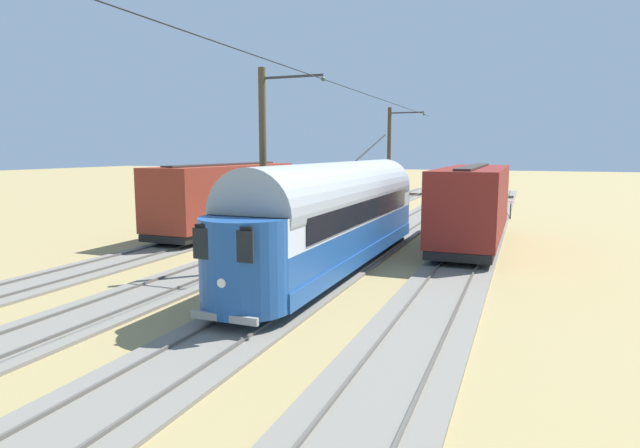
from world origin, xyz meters
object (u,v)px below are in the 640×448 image
object	(u,v)px
boxcar_far_siding	(226,196)
catenary_pole_mid_near	(265,168)
vintage_streetcar	(338,213)
coach_adjacent	(472,204)
spare_tie_stack	(194,221)
catenary_pole_foreground	(390,160)
switch_stand	(510,209)

from	to	relation	value
boxcar_far_siding	catenary_pole_mid_near	xyz separation A→B (m)	(-6.72, 8.16, 1.91)
vintage_streetcar	boxcar_far_siding	size ratio (longest dim) A/B	1.47
coach_adjacent	spare_tie_stack	distance (m)	17.61
vintage_streetcar	catenary_pole_mid_near	world-z (taller)	catenary_pole_mid_near
vintage_streetcar	catenary_pole_foreground	xyz separation A→B (m)	(2.41, -18.08, 1.82)
boxcar_far_siding	catenary_pole_mid_near	world-z (taller)	catenary_pole_mid_near
catenary_pole_foreground	spare_tie_stack	bearing A→B (deg)	42.31
catenary_pole_mid_near	coach_adjacent	bearing A→B (deg)	-128.80
coach_adjacent	catenary_pole_mid_near	size ratio (longest dim) A/B	1.47
boxcar_far_siding	spare_tie_stack	xyz separation A→B (m)	(3.75, -2.07, -1.89)
switch_stand	spare_tie_stack	xyz separation A→B (m)	(18.90, 10.56, -0.43)
catenary_pole_mid_near	catenary_pole_foreground	bearing A→B (deg)	-90.00
boxcar_far_siding	catenary_pole_mid_near	bearing A→B (deg)	129.48
boxcar_far_siding	spare_tie_stack	bearing A→B (deg)	-28.86
vintage_streetcar	catenary_pole_mid_near	distance (m)	3.45
coach_adjacent	catenary_pole_foreground	bearing A→B (deg)	-57.91
spare_tie_stack	vintage_streetcar	bearing A→B (deg)	146.44
coach_adjacent	catenary_pole_foreground	world-z (taller)	catenary_pole_foreground
coach_adjacent	switch_stand	bearing A→B (deg)	-96.85
catenary_pole_mid_near	spare_tie_stack	world-z (taller)	catenary_pole_mid_near
coach_adjacent	catenary_pole_foreground	xyz separation A→B (m)	(6.96, -11.10, 1.91)
spare_tie_stack	switch_stand	bearing A→B (deg)	-150.80
coach_adjacent	switch_stand	distance (m)	12.31
coach_adjacent	catenary_pole_foreground	size ratio (longest dim) A/B	1.47
switch_stand	vintage_streetcar	bearing A→B (deg)	72.53
vintage_streetcar	spare_tie_stack	world-z (taller)	vintage_streetcar
catenary_pole_foreground	switch_stand	xyz separation A→B (m)	(-8.42, -1.03, -3.38)
spare_tie_stack	coach_adjacent	bearing A→B (deg)	174.86
catenary_pole_foreground	spare_tie_stack	world-z (taller)	catenary_pole_foreground
vintage_streetcar	switch_stand	world-z (taller)	vintage_streetcar
vintage_streetcar	switch_stand	bearing A→B (deg)	-107.47
spare_tie_stack	boxcar_far_siding	bearing A→B (deg)	151.14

